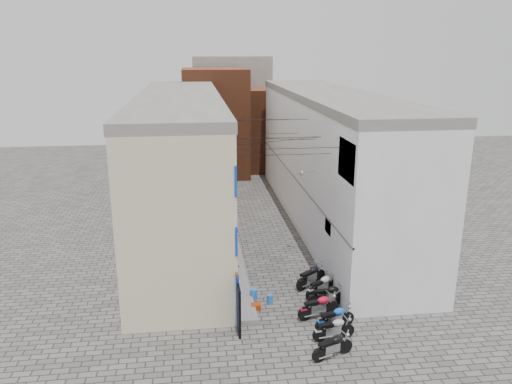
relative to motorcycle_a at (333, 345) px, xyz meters
name	(u,v)px	position (x,y,z in m)	size (l,w,h in m)	color
ground	(294,323)	(-0.97, 2.73, -0.54)	(90.00, 90.00, 0.00)	#504E4C
plinth	(227,224)	(-3.02, 15.73, -0.42)	(0.90, 26.00, 0.25)	slate
building_left	(182,164)	(-5.95, 15.68, 3.95)	(5.10, 27.00, 9.00)	beige
building_right	(330,159)	(4.03, 15.72, 3.96)	(5.94, 26.00, 9.00)	silver
building_far_brick_left	(216,123)	(-2.97, 30.73, 4.46)	(6.00, 6.00, 10.00)	brown
building_far_brick_right	(265,129)	(2.03, 32.73, 3.46)	(5.00, 6.00, 8.00)	brown
building_far_concrete	(232,110)	(-0.97, 36.73, 4.96)	(8.00, 5.00, 11.00)	slate
far_shopfront	(240,168)	(-0.97, 27.93, 0.66)	(2.00, 0.30, 2.40)	black
overhead_wires	(269,136)	(-0.97, 10.37, 6.58)	(5.80, 13.02, 1.32)	black
motorcycle_a	(333,345)	(0.00, 0.00, 0.00)	(0.59, 1.88, 1.09)	black
motorcycle_b	(334,328)	(0.40, 1.25, 0.00)	(0.59, 1.87, 1.08)	#AAABAF
motorcycle_c	(335,317)	(0.68, 2.05, 0.03)	(0.62, 1.97, 1.14)	blue
motorcycle_d	(319,305)	(0.22, 3.07, 0.06)	(0.65, 2.07, 1.20)	#B70D26
motorcycle_e	(328,294)	(0.93, 4.07, 0.04)	(0.64, 2.02, 1.17)	black
motorcycle_f	(322,285)	(0.88, 5.04, 0.05)	(0.65, 2.06, 1.19)	#B5B5BA
motorcycle_g	(311,275)	(0.59, 6.16, 0.07)	(0.67, 2.11, 1.22)	black
person_a	(232,252)	(-3.23, 8.78, 0.43)	(0.53, 0.35, 1.45)	#9C4138
person_b	(234,265)	(-3.32, 6.95, 0.49)	(0.76, 0.59, 1.57)	#2D2E44
water_jug_near	(270,299)	(-1.79, 4.59, -0.32)	(0.29, 0.29, 0.45)	blue
water_jug_far	(254,294)	(-2.52, 5.06, -0.26)	(0.36, 0.36, 0.57)	blue
red_crate	(256,307)	(-2.52, 4.11, -0.40)	(0.46, 0.34, 0.29)	#A5300B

